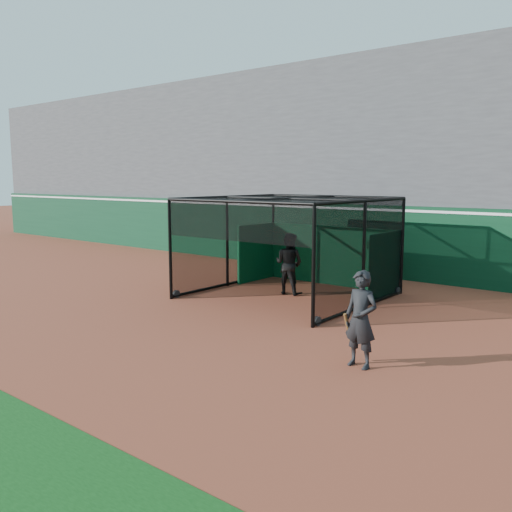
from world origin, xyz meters
The scene contains 6 objects.
ground centered at (0.00, 0.00, 0.00)m, with size 120.00×120.00×0.00m, color brown.
outfield_wall centered at (0.00, 8.50, 1.29)m, with size 50.00×0.50×2.50m.
grandstand centered at (0.00, 12.27, 4.48)m, with size 50.00×7.85×8.95m.
batting_cage centered at (-0.16, 3.79, 1.42)m, with size 4.88×4.92×2.84m.
batter centered at (-0.34, 4.03, 0.91)m, with size 0.89×0.69×1.83m, color black.
on_deck_player centered at (4.34, -0.34, 0.89)m, with size 0.69×0.49×1.78m.
Camera 1 is at (8.82, -8.92, 3.40)m, focal length 38.00 mm.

